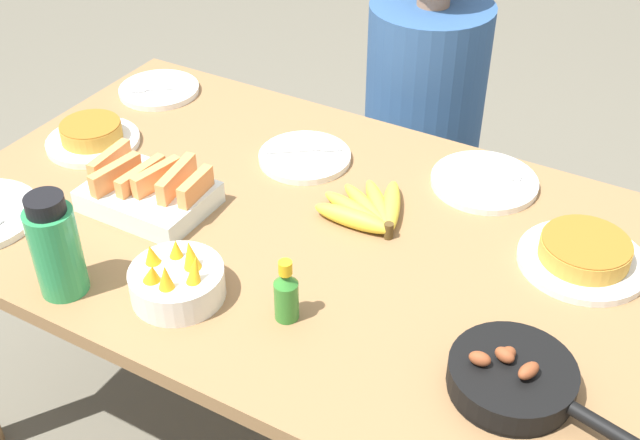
{
  "coord_description": "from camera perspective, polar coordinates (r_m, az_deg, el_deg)",
  "views": [
    {
      "loc": [
        0.65,
        -1.15,
        1.74
      ],
      "look_at": [
        0.0,
        0.0,
        0.75
      ],
      "focal_mm": 45.0,
      "sensor_mm": 36.0,
      "label": 1
    }
  ],
  "objects": [
    {
      "name": "banana_bunch",
      "position": [
        1.7,
        3.55,
        0.66
      ],
      "size": [
        0.2,
        0.2,
        0.04
      ],
      "color": "yellow",
      "rests_on": "dining_table"
    },
    {
      "name": "empty_plate_mid_edge",
      "position": [
        1.84,
        11.61,
        2.69
      ],
      "size": [
        0.24,
        0.24,
        0.02
      ],
      "color": "silver",
      "rests_on": "dining_table"
    },
    {
      "name": "frittata_plate_side",
      "position": [
        2.02,
        -15.9,
        5.76
      ],
      "size": [
        0.22,
        0.22,
        0.06
      ],
      "color": "silver",
      "rests_on": "dining_table"
    },
    {
      "name": "frittata_plate_center",
      "position": [
        1.66,
        18.25,
        -2.34
      ],
      "size": [
        0.25,
        0.25,
        0.06
      ],
      "color": "silver",
      "rests_on": "dining_table"
    },
    {
      "name": "melon_tray",
      "position": [
        1.76,
        -12.06,
        1.98
      ],
      "size": [
        0.26,
        0.19,
        0.1
      ],
      "color": "silver",
      "rests_on": "dining_table"
    },
    {
      "name": "hot_sauce_bottle",
      "position": [
        1.44,
        -2.42,
        -5.25
      ],
      "size": [
        0.05,
        0.05,
        0.13
      ],
      "color": "#337F2D",
      "rests_on": "dining_table"
    },
    {
      "name": "empty_plate_near_front",
      "position": [
        1.89,
        -1.09,
        4.5
      ],
      "size": [
        0.22,
        0.22,
        0.02
      ],
      "color": "silver",
      "rests_on": "dining_table"
    },
    {
      "name": "skillet",
      "position": [
        1.38,
        13.67,
        -10.91
      ],
      "size": [
        0.36,
        0.21,
        0.08
      ],
      "rotation": [
        0.0,
        0.0,
        6.05
      ],
      "color": "black",
      "rests_on": "dining_table"
    },
    {
      "name": "dining_table",
      "position": [
        1.73,
        -0.0,
        -3.12
      ],
      "size": [
        1.65,
        0.95,
        0.72
      ],
      "color": "olive",
      "rests_on": "ground_plane"
    },
    {
      "name": "person_figure",
      "position": [
        2.4,
        7.14,
        4.98
      ],
      "size": [
        0.37,
        0.37,
        1.17
      ],
      "color": "black",
      "rests_on": "ground_plane"
    },
    {
      "name": "empty_plate_far_left",
      "position": [
        2.23,
        -11.37,
        9.07
      ],
      "size": [
        0.21,
        0.21,
        0.02
      ],
      "color": "silver",
      "rests_on": "dining_table"
    },
    {
      "name": "water_bottle",
      "position": [
        1.55,
        -18.28,
        -1.85
      ],
      "size": [
        0.09,
        0.09,
        0.21
      ],
      "color": "#2D9351",
      "rests_on": "dining_table"
    },
    {
      "name": "fruit_bowl_mango",
      "position": [
        1.52,
        -10.16,
        -4.23
      ],
      "size": [
        0.18,
        0.18,
        0.12
      ],
      "color": "silver",
      "rests_on": "dining_table"
    }
  ]
}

